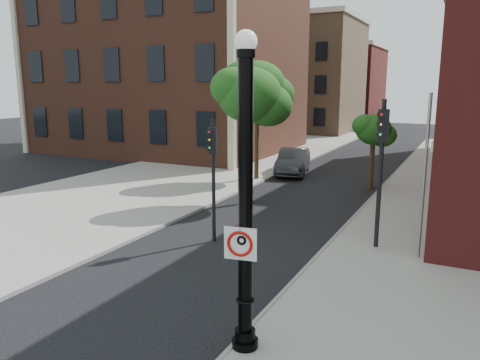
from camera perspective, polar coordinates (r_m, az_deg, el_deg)
The scene contains 16 objects.
ground at distance 11.16m, azimuth -9.71°, elevation -16.41°, with size 120.00×120.00×0.00m, color black.
sidewalk_right at distance 18.61m, azimuth 25.69°, elevation -5.67°, with size 8.00×60.00×0.12m, color gray.
sidewalk_left at distance 30.33m, azimuth -3.45°, elevation 1.77°, with size 10.00×50.00×0.12m, color gray.
curb_edge at distance 19.01m, azimuth 13.72°, elevation -4.46°, with size 0.10×60.00×0.14m, color gray.
victorian_building at distance 38.84m, azimuth -8.38°, elevation 16.66°, with size 18.60×14.60×17.95m.
bg_building_tan_a at distance 54.90m, azimuth 7.60°, elevation 12.28°, with size 12.00×12.00×12.00m, color #89664B.
bg_building_red at distance 68.28m, azimuth 11.49°, elevation 11.16°, with size 12.00×12.00×10.00m, color maroon.
lamppost at distance 8.73m, azimuth 0.66°, elevation -4.18°, with size 0.52×0.52×6.14m.
no_parking_sign at distance 8.77m, azimuth 0.05°, elevation -7.74°, with size 0.63×0.15×0.63m.
parked_car at distance 27.80m, azimuth 6.49°, elevation 2.26°, with size 1.59×4.55×1.50m, color #29292D.
traffic_signal_left at distance 15.31m, azimuth -3.32°, elevation 2.39°, with size 0.32×0.36×4.11m.
traffic_signal_right at distance 15.01m, azimuth 16.85°, elevation 3.46°, with size 0.38×0.42×4.78m.
utility_pole at distance 14.65m, azimuth 21.54°, elevation 0.07°, with size 0.10×0.10×4.99m, color #999999.
street_tree_a at distance 20.41m, azimuth 1.36°, elevation 10.14°, with size 3.30×2.99×5.96m.
street_tree_b at distance 25.35m, azimuth 2.23°, elevation 11.32°, with size 3.59×3.24×6.46m.
street_tree_c at distance 24.19m, azimuth 16.04°, elevation 5.80°, with size 2.10×1.89×3.78m.
Camera 1 is at (5.95, -7.88, 5.20)m, focal length 35.00 mm.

